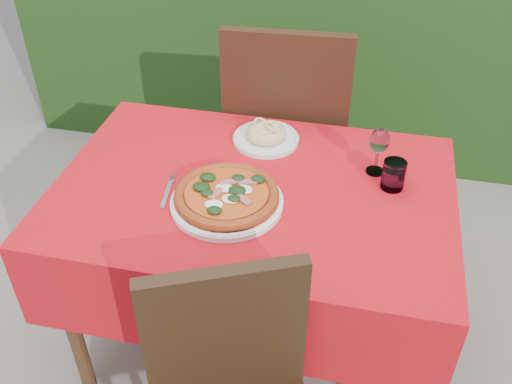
% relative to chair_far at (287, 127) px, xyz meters
% --- Properties ---
extents(ground, '(60.00, 60.00, 0.00)m').
position_rel_chair_far_xyz_m(ground, '(-0.01, -0.60, -0.61)').
color(ground, slate).
rests_on(ground, ground).
extents(dining_table, '(1.26, 0.86, 0.75)m').
position_rel_chair_far_xyz_m(dining_table, '(-0.01, -0.60, -0.02)').
color(dining_table, '#472716').
rests_on(dining_table, ground).
extents(chair_far, '(0.51, 0.51, 1.07)m').
position_rel_chair_far_xyz_m(chair_far, '(0.00, 0.00, 0.00)').
color(chair_far, black).
rests_on(chair_far, ground).
extents(pizza_plate, '(0.34, 0.34, 0.06)m').
position_rel_chair_far_xyz_m(pizza_plate, '(-0.07, -0.71, 0.16)').
color(pizza_plate, white).
rests_on(pizza_plate, dining_table).
extents(pasta_plate, '(0.23, 0.23, 0.07)m').
position_rel_chair_far_xyz_m(pasta_plate, '(-0.02, -0.33, 0.16)').
color(pasta_plate, silver).
rests_on(pasta_plate, dining_table).
extents(water_glass, '(0.07, 0.07, 0.10)m').
position_rel_chair_far_xyz_m(water_glass, '(0.42, -0.51, 0.18)').
color(water_glass, silver).
rests_on(water_glass, dining_table).
extents(wine_glass, '(0.07, 0.07, 0.16)m').
position_rel_chair_far_xyz_m(wine_glass, '(0.36, -0.44, 0.25)').
color(wine_glass, silver).
rests_on(wine_glass, dining_table).
extents(fork, '(0.05, 0.19, 0.00)m').
position_rel_chair_far_xyz_m(fork, '(-0.26, -0.70, 0.14)').
color(fork, silver).
rests_on(fork, dining_table).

